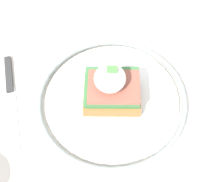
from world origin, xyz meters
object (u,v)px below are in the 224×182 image
object	(u,v)px
fork	(210,106)
plate	(112,99)
sandwich	(112,88)
knife	(10,93)

from	to	relation	value
fork	plate	bearing A→B (deg)	-2.89
plate	sandwich	xyz separation A→B (m)	(0.00, 0.00, 0.04)
plate	sandwich	bearing A→B (deg)	33.06
sandwich	knife	xyz separation A→B (m)	(0.18, -0.02, -0.04)
plate	knife	xyz separation A→B (m)	(0.18, -0.01, -0.01)
fork	knife	xyz separation A→B (m)	(0.35, -0.02, 0.00)
knife	plate	bearing A→B (deg)	175.35
plate	knife	world-z (taller)	plate
plate	fork	bearing A→B (deg)	177.11
sandwich	fork	xyz separation A→B (m)	(-0.17, 0.01, -0.04)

